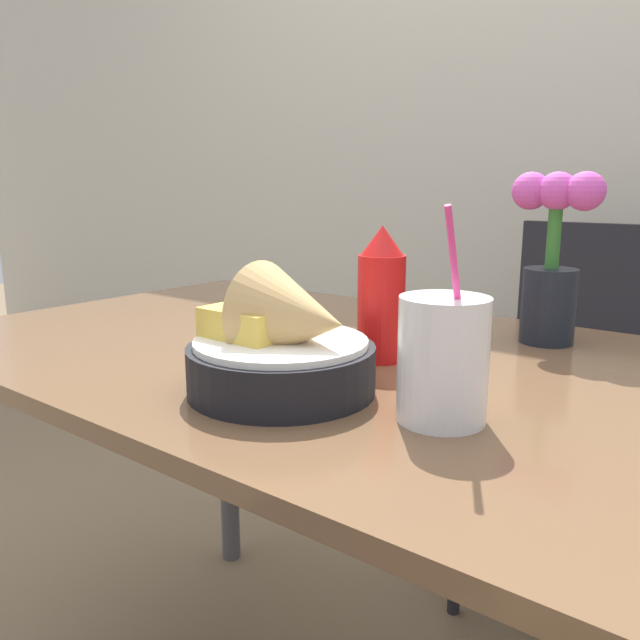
# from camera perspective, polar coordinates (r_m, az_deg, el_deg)

# --- Properties ---
(wall_window) EXTENTS (7.00, 0.06, 2.60)m
(wall_window) POSITION_cam_1_polar(r_m,az_deg,el_deg) (2.02, 22.33, 19.60)
(wall_window) COLOR #B7B2A3
(wall_window) RESTS_ON ground_plane
(dining_table) EXTENTS (1.27, 0.79, 0.76)m
(dining_table) POSITION_cam_1_polar(r_m,az_deg,el_deg) (1.00, -0.06, -8.18)
(dining_table) COLOR brown
(dining_table) RESTS_ON ground_plane
(chair_far_window) EXTENTS (0.40, 0.40, 0.92)m
(chair_far_window) POSITION_cam_1_polar(r_m,az_deg,el_deg) (1.64, 22.98, -5.40)
(chair_far_window) COLOR black
(chair_far_window) RESTS_ON ground_plane
(food_basket) EXTENTS (0.23, 0.23, 0.16)m
(food_basket) POSITION_cam_1_polar(r_m,az_deg,el_deg) (0.75, -3.21, -2.50)
(food_basket) COLOR black
(food_basket) RESTS_ON dining_table
(ketchup_bottle) EXTENTS (0.07, 0.07, 0.19)m
(ketchup_bottle) POSITION_cam_1_polar(r_m,az_deg,el_deg) (0.88, 5.50, 2.15)
(ketchup_bottle) COLOR red
(ketchup_bottle) RESTS_ON dining_table
(drink_cup) EXTENTS (0.10, 0.10, 0.23)m
(drink_cup) POSITION_cam_1_polar(r_m,az_deg,el_deg) (0.67, 11.16, -3.92)
(drink_cup) COLOR silver
(drink_cup) RESTS_ON dining_table
(flower_vase) EXTENTS (0.14, 0.08, 0.27)m
(flower_vase) POSITION_cam_1_polar(r_m,az_deg,el_deg) (1.04, 20.46, 5.33)
(flower_vase) COLOR black
(flower_vase) RESTS_ON dining_table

